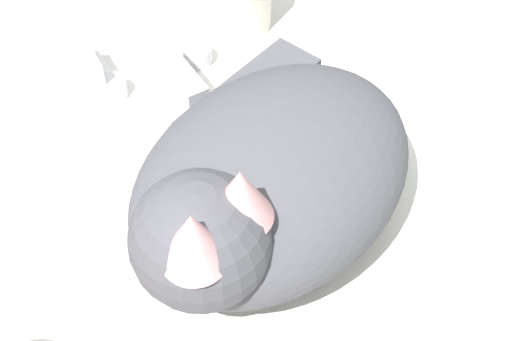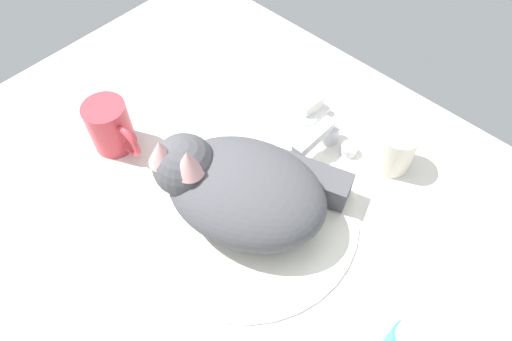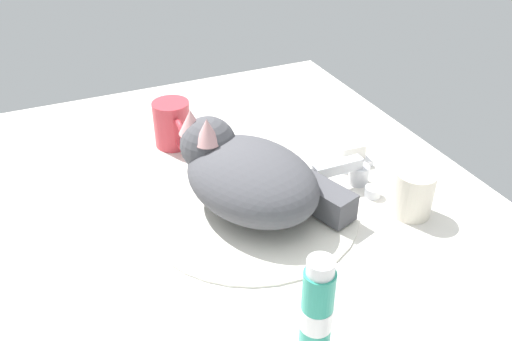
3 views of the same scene
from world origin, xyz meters
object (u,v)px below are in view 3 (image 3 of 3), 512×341
faucet (352,173)px  soap_bar (346,147)px  coffee_mug (173,125)px  rinse_cup (413,194)px  cat (247,173)px  toothpaste_bottle (317,310)px

faucet → soap_bar: (-8.04, 3.87, 0.15)cm
coffee_mug → rinse_cup: size_ratio=1.47×
cat → rinse_cup: size_ratio=3.69×
faucet → rinse_cup: size_ratio=1.52×
cat → faucet: bearing=86.0°
coffee_mug → rinse_cup: 47.19cm
faucet → rinse_cup: (11.00, 4.45, 1.46)cm
coffee_mug → toothpaste_bottle: toothpaste_bottle is taller
coffee_mug → toothpaste_bottle: size_ratio=0.80×
soap_bar → toothpaste_bottle: bearing=-36.6°
cat → toothpaste_bottle: (29.84, -3.88, -0.03)cm
toothpaste_bottle → faucet: bearing=140.7°
coffee_mug → faucet: bearing=43.1°
cat → soap_bar: (-6.69, 23.29, -4.13)cm
toothpaste_bottle → soap_bar: bearing=143.4°
rinse_cup → soap_bar: rinse_cup is taller
soap_bar → rinse_cup: bearing=1.7°
coffee_mug → soap_bar: coffee_mug is taller
rinse_cup → soap_bar: 19.10cm
faucet → cat: (-1.36, -19.42, 4.29)cm
rinse_cup → cat: bearing=-117.4°
faucet → soap_bar: 8.93cm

